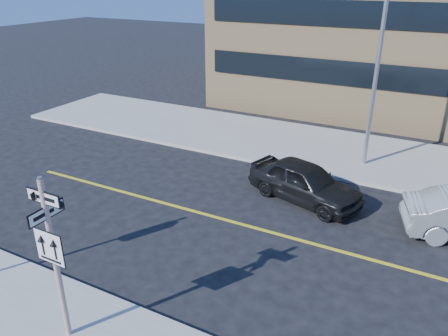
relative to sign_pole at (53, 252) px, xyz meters
The scene contains 4 objects.
ground 3.50m from the sign_pole, 90.00° to the left, with size 120.00×120.00×0.00m, color black.
sign_pole is the anchor object (origin of this frame).
parked_car_a 9.74m from the sign_pole, 73.98° to the left, with size 4.43×1.78×1.51m, color black.
streetlight_a 14.05m from the sign_pole, 73.23° to the left, with size 0.55×2.25×8.00m.
Camera 1 is at (6.84, -7.65, 7.87)m, focal length 35.00 mm.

